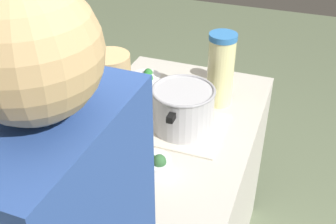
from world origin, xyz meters
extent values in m
cube|color=beige|center=(0.00, 0.00, 0.44)|extent=(1.03, 0.69, 0.88)
cube|color=beige|center=(0.02, 0.07, 0.89)|extent=(0.30, 0.32, 0.01)
cylinder|color=#B7B7BC|center=(0.02, 0.07, 0.97)|extent=(0.23, 0.23, 0.16)
torus|color=#99999E|center=(0.02, 0.07, 1.06)|extent=(0.24, 0.24, 0.01)
cube|color=black|center=(-0.12, 0.07, 1.02)|extent=(0.04, 0.02, 0.02)
cube|color=black|center=(0.15, 0.07, 1.02)|extent=(0.04, 0.02, 0.02)
cylinder|color=beige|center=(-0.22, 0.15, 1.03)|extent=(0.11, 0.11, 0.29)
cylinder|color=#3171B6|center=(-0.22, 0.15, 1.18)|extent=(0.11, 0.11, 0.02)
ellipsoid|color=yellow|center=(-0.20, 0.15, 1.12)|extent=(0.04, 0.04, 0.01)
cylinder|color=beige|center=(-0.42, 0.10, 0.94)|extent=(0.07, 0.07, 0.11)
cylinder|color=#B2AD99|center=(-0.42, 0.10, 0.99)|extent=(0.07, 0.07, 0.01)
cylinder|color=silver|center=(-0.25, -0.20, 0.91)|extent=(0.14, 0.14, 0.05)
ellipsoid|color=#2B7230|center=(-0.27, -0.20, 0.93)|extent=(0.04, 0.04, 0.05)
ellipsoid|color=#258127|center=(-0.22, -0.18, 0.93)|extent=(0.05, 0.05, 0.06)
cylinder|color=silver|center=(0.30, -0.23, 0.91)|extent=(0.10, 0.10, 0.04)
ellipsoid|color=#258027|center=(0.30, -0.22, 0.93)|extent=(0.05, 0.05, 0.06)
ellipsoid|color=#316D20|center=(0.31, -0.23, 0.93)|extent=(0.05, 0.05, 0.05)
cylinder|color=silver|center=(0.28, 0.06, 0.91)|extent=(0.11, 0.11, 0.05)
ellipsoid|color=#2F7236|center=(0.29, 0.04, 0.94)|extent=(0.04, 0.04, 0.05)
ellipsoid|color=#286627|center=(0.30, 0.07, 0.93)|extent=(0.04, 0.04, 0.04)
ellipsoid|color=#326336|center=(0.30, 0.08, 0.94)|extent=(0.05, 0.05, 0.05)
sphere|color=tan|center=(0.87, 0.13, 1.60)|extent=(0.20, 0.20, 0.20)
cylinder|color=tan|center=(0.66, 0.13, 1.35)|extent=(0.08, 0.08, 0.30)
camera|label=1|loc=(1.28, 0.47, 1.84)|focal=44.62mm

